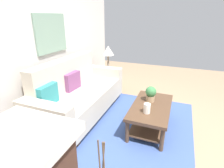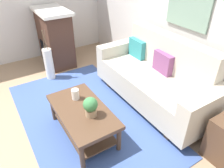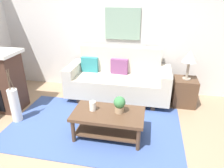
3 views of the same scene
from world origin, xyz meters
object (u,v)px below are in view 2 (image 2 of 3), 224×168
(coffee_table, at_px, (83,116))
(framed_painting, at_px, (189,5))
(couch, at_px, (155,79))
(tabletop_vase, at_px, (75,94))
(throw_pillow_plum, at_px, (163,63))
(potted_plant_tabletop, at_px, (90,106))
(throw_pillow_teal, at_px, (137,48))
(floor_vase, at_px, (49,64))
(fireplace, at_px, (55,37))

(coffee_table, distance_m, framed_painting, 2.14)
(couch, relative_size, coffee_table, 1.92)
(tabletop_vase, height_order, framed_painting, framed_painting)
(throw_pillow_plum, height_order, coffee_table, throw_pillow_plum)
(coffee_table, bearing_deg, framed_painting, 92.16)
(coffee_table, bearing_deg, potted_plant_tabletop, 16.21)
(throw_pillow_plum, bearing_deg, tabletop_vase, -97.50)
(tabletop_vase, bearing_deg, coffee_table, -6.00)
(throw_pillow_teal, xyz_separation_m, coffee_table, (0.72, -1.44, -0.37))
(couch, xyz_separation_m, floor_vase, (-1.62, -1.22, -0.12))
(throw_pillow_teal, distance_m, potted_plant_tabletop, 1.65)
(fireplace, bearing_deg, throw_pillow_teal, 32.22)
(couch, bearing_deg, tabletop_vase, -98.23)
(couch, bearing_deg, floor_vase, -143.05)
(coffee_table, bearing_deg, fireplace, 168.58)
(potted_plant_tabletop, bearing_deg, fireplace, 170.41)
(potted_plant_tabletop, distance_m, floor_vase, 1.87)
(couch, relative_size, tabletop_vase, 14.25)
(fireplace, bearing_deg, couch, 21.15)
(throw_pillow_plum, relative_size, fireplace, 0.31)
(throw_pillow_teal, height_order, framed_painting, framed_painting)
(throw_pillow_teal, xyz_separation_m, throw_pillow_plum, (0.65, 0.00, 0.00))
(throw_pillow_plum, distance_m, fireplace, 2.41)
(floor_vase, height_order, framed_painting, framed_painting)
(potted_plant_tabletop, bearing_deg, throw_pillow_teal, 122.35)
(throw_pillow_plum, relative_size, potted_plant_tabletop, 1.37)
(couch, xyz_separation_m, throw_pillow_plum, (-0.00, 0.13, 0.25))
(throw_pillow_plum, xyz_separation_m, floor_vase, (-1.62, -1.34, -0.37))
(coffee_table, height_order, tabletop_vase, tabletop_vase)
(throw_pillow_teal, height_order, floor_vase, throw_pillow_teal)
(fireplace, bearing_deg, throw_pillow_plum, 23.96)
(coffee_table, xyz_separation_m, framed_painting, (-0.07, 1.78, 1.19))
(tabletop_vase, distance_m, framed_painting, 2.03)
(couch, relative_size, throw_pillow_plum, 5.86)
(potted_plant_tabletop, bearing_deg, framed_painting, 97.60)
(framed_painting, bearing_deg, floor_vase, -133.85)
(coffee_table, xyz_separation_m, tabletop_vase, (-0.25, 0.03, 0.19))
(couch, xyz_separation_m, tabletop_vase, (-0.19, -1.28, 0.07))
(coffee_table, height_order, fireplace, fireplace)
(throw_pillow_teal, height_order, potted_plant_tabletop, throw_pillow_teal)
(potted_plant_tabletop, bearing_deg, floor_vase, 178.56)
(tabletop_vase, xyz_separation_m, fireplace, (-2.02, 0.43, 0.08))
(throw_pillow_plum, distance_m, potted_plant_tabletop, 1.41)
(floor_vase, bearing_deg, throw_pillow_teal, 54.21)
(throw_pillow_teal, bearing_deg, framed_painting, 27.70)
(potted_plant_tabletop, xyz_separation_m, fireplace, (-2.43, 0.41, 0.02))
(coffee_table, bearing_deg, couch, 92.93)
(tabletop_vase, relative_size, framed_painting, 0.20)
(throw_pillow_plum, distance_m, framed_painting, 0.89)
(potted_plant_tabletop, relative_size, framed_painting, 0.35)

